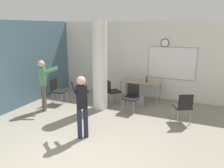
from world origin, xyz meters
name	(u,v)px	position (x,y,z in m)	size (l,w,h in m)	color
wall_left_accent	(22,64)	(-3.50, 2.50, 1.40)	(0.12, 7.00, 2.80)	slate
wall_back	(146,60)	(0.02, 5.06, 1.40)	(8.00, 0.15, 2.80)	silver
support_pillar	(100,66)	(-0.98, 3.20, 1.40)	(0.47, 0.47, 2.80)	silver
folding_table	(141,82)	(0.01, 4.48, 0.68)	(1.43, 0.69, 0.73)	tan
bottle_on_table	(147,80)	(0.25, 4.35, 0.83)	(0.06, 0.06, 0.26)	#4C3319
waste_bin	(140,101)	(0.16, 3.92, 0.17)	(0.27, 0.27, 0.34)	gray
chair_mid_room	(183,106)	(1.63, 3.09, 0.51)	(0.59, 0.59, 0.87)	black
chair_table_front	(132,96)	(0.04, 3.36, 0.51)	(0.46, 0.46, 0.87)	black
chair_by_left_wall	(57,89)	(-2.53, 3.01, 0.51)	(0.49, 0.49, 0.87)	black
chair_table_left	(111,90)	(-0.79, 3.69, 0.51)	(0.62, 0.62, 0.87)	black
person_playing_front	(82,102)	(-0.49, 1.27, 0.90)	(0.60, 0.59, 1.53)	#1E2338
person_watching_back	(43,82)	(-2.52, 2.33, 0.95)	(0.64, 0.57, 1.61)	#514C47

